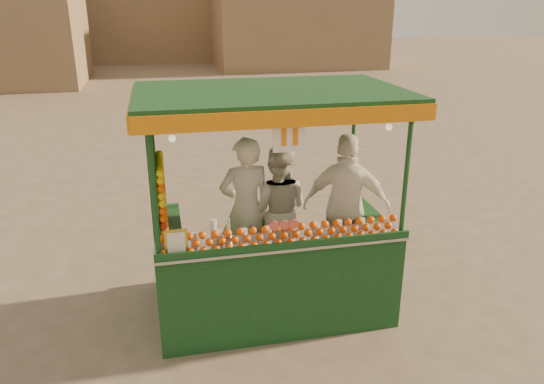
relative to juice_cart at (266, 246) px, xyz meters
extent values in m
plane|color=brown|center=(-0.25, 0.24, -0.85)|extent=(90.00, 90.00, 0.00)
cube|color=#83674A|center=(6.75, 24.24, 1.65)|extent=(9.00, 6.00, 5.00)
cube|color=#83674A|center=(-2.25, 30.24, 2.65)|extent=(14.00, 7.00, 7.00)
cube|color=#0E3615|center=(0.07, 0.13, -0.69)|extent=(2.63, 1.62, 0.30)
cylinder|color=black|center=(-0.84, 0.13, -0.66)|extent=(0.36, 0.10, 0.36)
cylinder|color=black|center=(0.98, 0.13, -0.66)|extent=(0.36, 0.10, 0.36)
cube|color=#0E3615|center=(0.07, -0.53, -0.14)|extent=(2.63, 0.30, 0.81)
cube|color=#0E3615|center=(-1.09, 0.23, -0.14)|extent=(0.30, 1.31, 0.81)
cube|color=#0E3615|center=(1.24, 0.23, -0.14)|extent=(0.30, 1.31, 0.81)
cube|color=#B2B2B7|center=(0.07, -0.50, 0.28)|extent=(2.63, 0.47, 0.03)
cylinder|color=#0E3615|center=(-1.19, -0.63, 0.97)|extent=(0.05, 0.05, 1.42)
cylinder|color=#0E3615|center=(1.34, -0.63, 0.97)|extent=(0.05, 0.05, 1.42)
cylinder|color=#0E3615|center=(-1.19, 0.89, 0.97)|extent=(0.05, 0.05, 1.42)
cylinder|color=#0E3615|center=(1.34, 0.89, 0.97)|extent=(0.05, 0.05, 1.42)
cube|color=#0E3615|center=(0.07, 0.13, 1.72)|extent=(2.83, 1.82, 0.08)
cube|color=orange|center=(0.07, -0.78, 1.64)|extent=(2.83, 0.04, 0.16)
cube|color=orange|center=(0.07, 1.04, 1.64)|extent=(2.83, 0.04, 0.16)
cube|color=orange|center=(-1.34, 0.13, 1.64)|extent=(0.04, 1.82, 0.16)
cube|color=orange|center=(1.49, 0.13, 1.64)|extent=(0.04, 1.82, 0.16)
cylinder|color=#DE4B43|center=(0.05, -0.63, 0.53)|extent=(0.10, 0.03, 0.10)
cube|color=gold|center=(-1.02, -0.63, 0.44)|extent=(0.22, 0.02, 0.28)
cube|color=white|center=(0.07, -0.70, 1.46)|extent=(0.30, 0.02, 0.30)
sphere|color=#FFE5B2|center=(-0.99, -0.56, 1.46)|extent=(0.07, 0.07, 0.07)
sphere|color=#FFE5B2|center=(1.14, -0.56, 1.46)|extent=(0.07, 0.07, 0.07)
imported|color=white|center=(-0.16, 0.40, 0.32)|extent=(0.67, 0.47, 1.73)
imported|color=beige|center=(0.24, 0.43, 0.26)|extent=(0.95, 0.86, 1.60)
imported|color=white|center=(1.01, 0.15, 0.34)|extent=(1.12, 0.79, 1.77)
camera|label=1|loc=(-1.08, -5.23, 2.63)|focal=34.12mm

